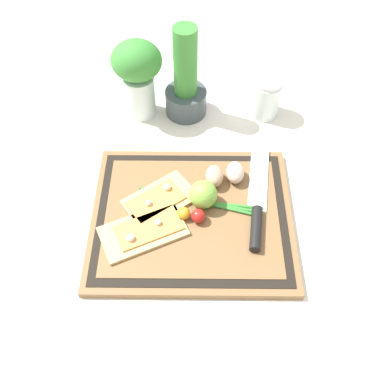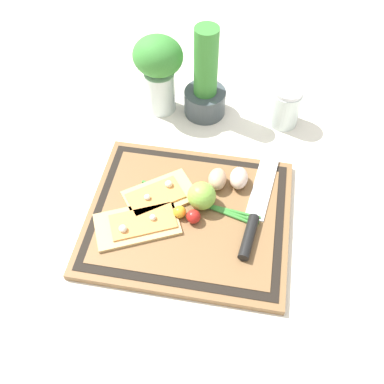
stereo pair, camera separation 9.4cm
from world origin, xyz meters
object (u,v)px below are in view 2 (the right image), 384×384
object	(u,v)px
lime	(202,196)
herb_pot	(205,86)
pizza_slice_near	(138,224)
sauce_jar	(285,109)
pizza_slice_far	(159,195)
herb_glass	(159,68)
knife	(254,219)
cherry_tomato_red	(193,216)
egg_pink	(239,178)
cherry_tomato_yellow	(180,212)
egg_brown	(217,179)

from	to	relation	value
lime	herb_pot	world-z (taller)	herb_pot
pizza_slice_near	sauce_jar	size ratio (longest dim) A/B	1.85
pizza_slice_far	herb_glass	size ratio (longest dim) A/B	0.84
pizza_slice_near	lime	distance (m)	0.14
pizza_slice_far	knife	size ratio (longest dim) A/B	0.59
pizza_slice_near	cherry_tomato_red	world-z (taller)	cherry_tomato_red
sauce_jar	cherry_tomato_red	bearing A→B (deg)	-115.79
egg_pink	herb_pot	xyz separation A→B (m)	(-0.11, 0.24, 0.04)
knife	cherry_tomato_red	size ratio (longest dim) A/B	9.95
herb_pot	herb_glass	world-z (taller)	herb_pot
cherry_tomato_yellow	sauce_jar	bearing A→B (deg)	59.79
knife	cherry_tomato_yellow	xyz separation A→B (m)	(-0.15, -0.01, 0.01)
pizza_slice_near	sauce_jar	bearing A→B (deg)	53.70
egg_pink	cherry_tomato_yellow	distance (m)	0.15
pizza_slice_near	cherry_tomato_yellow	world-z (taller)	cherry_tomato_yellow
pizza_slice_far	lime	bearing A→B (deg)	-2.79
pizza_slice_near	cherry_tomato_red	xyz separation A→B (m)	(0.11, 0.03, 0.01)
cherry_tomato_red	herb_pot	size ratio (longest dim) A/B	0.12
egg_pink	herb_pot	world-z (taller)	herb_pot
knife	sauce_jar	size ratio (longest dim) A/B	2.84
pizza_slice_far	egg_pink	distance (m)	0.17
pizza_slice_far	egg_pink	bearing A→B (deg)	21.66
knife	lime	distance (m)	0.12
knife	egg_brown	bearing A→B (deg)	136.70
cherry_tomato_yellow	sauce_jar	world-z (taller)	sauce_jar
pizza_slice_near	lime	xyz separation A→B (m)	(0.12, 0.07, 0.02)
knife	egg_brown	distance (m)	0.12
egg_pink	herb_glass	distance (m)	0.33
pizza_slice_near	egg_brown	world-z (taller)	egg_brown
knife	herb_glass	size ratio (longest dim) A/B	1.43
pizza_slice_near	cherry_tomato_yellow	distance (m)	0.09
cherry_tomato_red	cherry_tomato_yellow	distance (m)	0.03
pizza_slice_near	herb_glass	size ratio (longest dim) A/B	0.93
pizza_slice_far	herb_glass	world-z (taller)	herb_glass
egg_brown	pizza_slice_far	bearing A→B (deg)	-155.35
sauce_jar	herb_glass	world-z (taller)	herb_glass
pizza_slice_near	cherry_tomato_yellow	bearing A→B (deg)	25.37
lime	cherry_tomato_yellow	world-z (taller)	lime
pizza_slice_far	knife	bearing A→B (deg)	-7.94
pizza_slice_near	knife	bearing A→B (deg)	12.19
pizza_slice_near	cherry_tomato_red	bearing A→B (deg)	15.44
pizza_slice_far	herb_glass	distance (m)	0.32
knife	sauce_jar	bearing A→B (deg)	82.07
lime	cherry_tomato_red	bearing A→B (deg)	-102.57
pizza_slice_near	egg_brown	bearing A→B (deg)	42.58
egg_brown	lime	size ratio (longest dim) A/B	0.91
knife	herb_pot	xyz separation A→B (m)	(-0.15, 0.33, 0.06)
sauce_jar	egg_pink	bearing A→B (deg)	-110.50
pizza_slice_near	herb_pot	distance (m)	0.39
egg_brown	cherry_tomato_yellow	bearing A→B (deg)	-124.34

